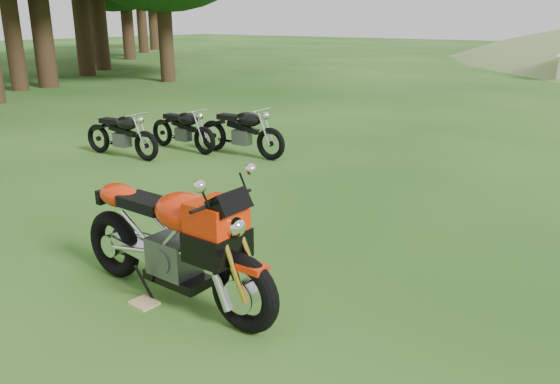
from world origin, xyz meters
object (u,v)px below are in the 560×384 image
Objects in this scene: vintage_moto_b at (182,128)px; vintage_moto_c at (121,133)px; sport_motorcycle at (171,232)px; plywood_board at (144,303)px; vintage_moto_a at (241,130)px.

vintage_moto_b is 1.14m from vintage_moto_c.
sport_motorcycle reaches higher than plywood_board.
vintage_moto_a is at bearing 33.29° from vintage_moto_c.
sport_motorcycle is at bearing -43.21° from vintage_moto_b.
plywood_board is 0.14× the size of vintage_moto_c.
plywood_board is 0.15× the size of vintage_moto_b.
sport_motorcycle is at bearing 53.41° from plywood_board.
plywood_board is at bearing -42.30° from vintage_moto_c.
vintage_moto_b is 0.98× the size of vintage_moto_c.
sport_motorcycle is at bearing -39.51° from vintage_moto_c.
vintage_moto_c is at bearing 144.35° from plywood_board.
vintage_moto_b is (-4.07, 4.30, 0.42)m from plywood_board.
vintage_moto_c is (-4.56, 3.27, 0.43)m from plywood_board.
plywood_board is 5.51m from vintage_moto_a.
plywood_board is (-0.16, -0.22, -0.65)m from sport_motorcycle.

